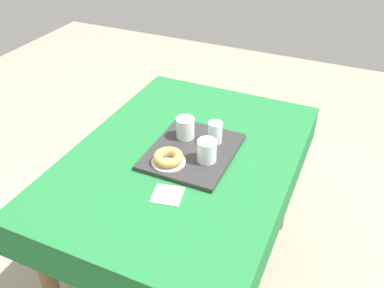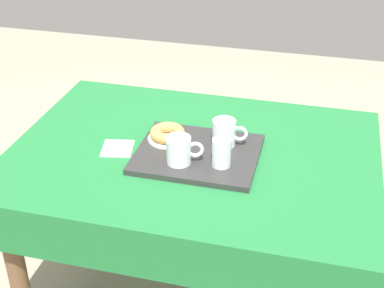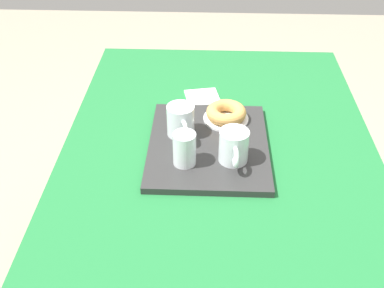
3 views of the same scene
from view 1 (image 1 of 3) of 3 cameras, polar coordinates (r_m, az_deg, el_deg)
name	(u,v)px [view 1 (image 1 of 3)]	position (r m, az deg, el deg)	size (l,w,h in m)	color
ground_plane	(185,273)	(2.23, -0.96, -17.45)	(6.00, 6.00, 0.00)	gray
dining_table	(184,176)	(1.76, -1.16, -4.40)	(1.22, 0.89, 0.76)	#1E6B33
serving_tray	(193,151)	(1.69, 0.07, -1.03)	(0.40, 0.33, 0.02)	#2D2D2D
tea_mug_left	(185,128)	(1.74, -0.91, 2.21)	(0.12, 0.08, 0.09)	white
tea_mug_right	(207,151)	(1.60, 2.07, -0.97)	(0.12, 0.08, 0.09)	white
water_glass_near	(215,133)	(1.71, 3.21, 1.48)	(0.06, 0.06, 0.09)	white
donut_plate_left	(168,162)	(1.61, -3.29, -2.47)	(0.13, 0.13, 0.01)	white
sugar_donut_left	(168,157)	(1.60, -3.31, -1.85)	(0.12, 0.12, 0.04)	tan
paper_napkin	(167,195)	(1.50, -3.42, -7.07)	(0.10, 0.11, 0.01)	white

